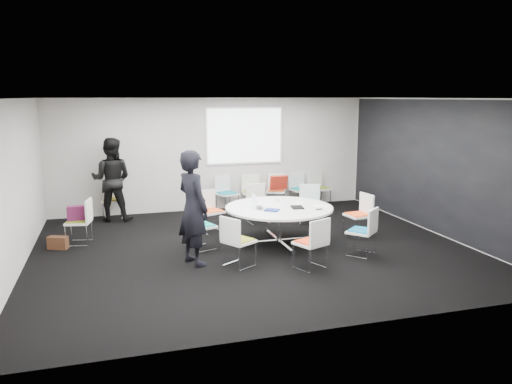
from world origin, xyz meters
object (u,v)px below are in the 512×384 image
object	(u,v)px
chair_back_e	(319,195)
person_main	(193,208)
chair_back_c	(276,197)
chair_ring_f	(238,251)
laptop	(261,207)
chair_back_b	(252,199)
cup	(277,200)
maroon_bag	(78,213)
chair_ring_d	(211,219)
chair_back_d	(300,196)
chair_spare_left	(80,230)
chair_person_back	(113,207)
chair_back_a	(227,200)
chair_ring_h	(362,241)
chair_ring_e	(201,235)
person_back	(111,179)
brown_bag	(58,243)
chair_ring_c	(259,211)
chair_ring_g	(311,253)
chair_ring_b	(309,212)
conference_table	(279,217)
chair_ring_a	(358,223)

from	to	relation	value
chair_back_e	person_main	distance (m)	5.49
chair_back_c	chair_ring_f	bearing A→B (deg)	86.29
laptop	chair_ring_f	bearing A→B (deg)	152.80
chair_back_b	laptop	distance (m)	3.10
cup	maroon_bag	size ratio (longest dim) A/B	0.22
chair_ring_d	chair_back_d	world-z (taller)	same
chair_spare_left	laptop	distance (m)	3.56
person_main	laptop	xyz separation A→B (m)	(1.43, 0.73, -0.24)
chair_ring_d	chair_person_back	bearing A→B (deg)	-64.19
chair_back_d	maroon_bag	world-z (taller)	chair_back_d
chair_person_back	chair_back_d	bearing A→B (deg)	-172.17
chair_back_c	chair_spare_left	bearing A→B (deg)	45.57
maroon_bag	chair_back_a	bearing A→B (deg)	29.90
cup	chair_ring_h	bearing A→B (deg)	-55.78
chair_ring_e	chair_person_back	world-z (taller)	same
person_back	chair_back_a	bearing A→B (deg)	-162.35
laptop	brown_bag	size ratio (longest dim) A/B	0.83
chair_back_e	person_main	world-z (taller)	person_main
chair_ring_h	brown_bag	size ratio (longest dim) A/B	2.44
chair_ring_f	chair_person_back	distance (m)	4.57
chair_spare_left	chair_back_d	bearing A→B (deg)	-58.26
chair_ring_d	chair_back_b	distance (m)	2.30
person_main	maroon_bag	distance (m)	2.67
chair_ring_c	chair_back_c	world-z (taller)	same
person_main	chair_ring_d	bearing A→B (deg)	-42.65
chair_back_c	chair_back_d	world-z (taller)	same
chair_ring_h	chair_back_b	world-z (taller)	same
chair_ring_f	chair_ring_g	size ratio (longest dim) A/B	1.00
chair_ring_d	brown_bag	xyz separation A→B (m)	(-3.00, -0.36, -0.16)
chair_ring_c	laptop	xyz separation A→B (m)	(-0.43, -1.63, 0.47)
chair_ring_b	chair_back_d	world-z (taller)	same
chair_ring_c	laptop	size ratio (longest dim) A/B	2.95
chair_ring_c	brown_bag	xyz separation A→B (m)	(-4.19, -0.81, -0.16)
person_back	chair_ring_h	bearing A→B (deg)	151.27
chair_back_d	chair_person_back	size ratio (longest dim) A/B	1.00
chair_ring_c	chair_back_d	bearing A→B (deg)	-143.33
chair_ring_f	chair_spare_left	xyz separation A→B (m)	(-2.63, 2.15, 0.00)
chair_ring_f	brown_bag	distance (m)	3.59
brown_bag	chair_ring_d	bearing A→B (deg)	6.83
person_main	cup	bearing A→B (deg)	-81.52
conference_table	laptop	xyz separation A→B (m)	(-0.36, -0.01, 0.22)
chair_ring_g	laptop	distance (m)	1.67
conference_table	chair_ring_a	world-z (taller)	chair_ring_a
chair_ring_c	chair_ring_d	bearing A→B (deg)	15.54
person_back	laptop	size ratio (longest dim) A/B	6.43
chair_back_e	laptop	xyz separation A→B (m)	(-2.52, -3.01, 0.47)
chair_ring_f	chair_back_a	xyz separation A→B (m)	(0.76, 4.11, 0.00)
chair_ring_h	chair_person_back	distance (m)	5.96
chair_ring_a	chair_back_d	xyz separation A→B (m)	(-0.10, 3.01, 0.00)
chair_ring_d	maroon_bag	world-z (taller)	chair_ring_d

